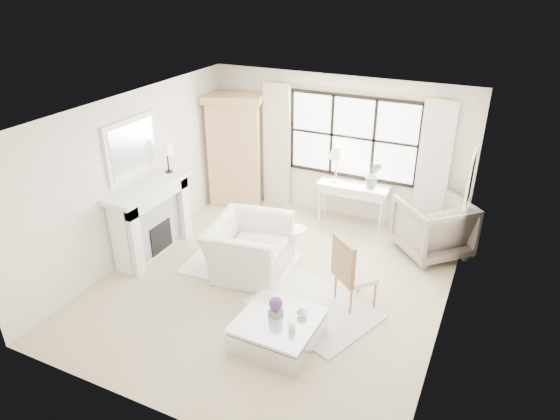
# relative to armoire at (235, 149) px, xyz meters

# --- Properties ---
(floor) EXTENTS (5.50, 5.50, 0.00)m
(floor) POSITION_rel_armoire_xyz_m (2.00, -2.38, -1.14)
(floor) COLOR #C2B090
(floor) RESTS_ON ground
(ceiling) EXTENTS (5.50, 5.50, 0.00)m
(ceiling) POSITION_rel_armoire_xyz_m (2.00, -2.38, 1.56)
(ceiling) COLOR white
(ceiling) RESTS_ON ground
(wall_back) EXTENTS (5.00, 0.00, 5.00)m
(wall_back) POSITION_rel_armoire_xyz_m (2.00, 0.37, 0.21)
(wall_back) COLOR silver
(wall_back) RESTS_ON ground
(wall_front) EXTENTS (5.00, 0.00, 5.00)m
(wall_front) POSITION_rel_armoire_xyz_m (2.00, -5.13, 0.21)
(wall_front) COLOR beige
(wall_front) RESTS_ON ground
(wall_left) EXTENTS (0.00, 5.50, 5.50)m
(wall_left) POSITION_rel_armoire_xyz_m (-0.50, -2.38, 0.21)
(wall_left) COLOR silver
(wall_left) RESTS_ON ground
(wall_right) EXTENTS (0.00, 5.50, 5.50)m
(wall_right) POSITION_rel_armoire_xyz_m (4.50, -2.38, 0.21)
(wall_right) COLOR silver
(wall_right) RESTS_ON ground
(window_pane) EXTENTS (2.40, 0.02, 1.50)m
(window_pane) POSITION_rel_armoire_xyz_m (2.30, 0.35, 0.46)
(window_pane) COLOR white
(window_pane) RESTS_ON wall_back
(window_frame) EXTENTS (2.50, 0.04, 1.50)m
(window_frame) POSITION_rel_armoire_xyz_m (2.30, 0.34, 0.46)
(window_frame) COLOR black
(window_frame) RESTS_ON wall_back
(curtain_rod) EXTENTS (3.30, 0.04, 0.04)m
(curtain_rod) POSITION_rel_armoire_xyz_m (2.30, 0.29, 1.33)
(curtain_rod) COLOR #B2803E
(curtain_rod) RESTS_ON wall_back
(curtain_left) EXTENTS (0.55, 0.10, 2.47)m
(curtain_left) POSITION_rel_armoire_xyz_m (0.80, 0.27, 0.10)
(curtain_left) COLOR beige
(curtain_left) RESTS_ON ground
(curtain_right) EXTENTS (0.55, 0.10, 2.47)m
(curtain_right) POSITION_rel_armoire_xyz_m (3.80, 0.27, 0.10)
(curtain_right) COLOR silver
(curtain_right) RESTS_ON ground
(fireplace) EXTENTS (0.58, 1.66, 1.26)m
(fireplace) POSITION_rel_armoire_xyz_m (-0.28, -2.38, -0.49)
(fireplace) COLOR white
(fireplace) RESTS_ON ground
(mirror_frame) EXTENTS (0.05, 1.15, 0.95)m
(mirror_frame) POSITION_rel_armoire_xyz_m (-0.47, -2.38, 0.70)
(mirror_frame) COLOR white
(mirror_frame) RESTS_ON wall_left
(mirror_glass) EXTENTS (0.02, 1.00, 0.80)m
(mirror_glass) POSITION_rel_armoire_xyz_m (-0.44, -2.38, 0.70)
(mirror_glass) COLOR silver
(mirror_glass) RESTS_ON wall_left
(art_frame) EXTENTS (0.04, 0.62, 0.82)m
(art_frame) POSITION_rel_armoire_xyz_m (4.47, -0.68, 0.41)
(art_frame) COLOR white
(art_frame) RESTS_ON wall_right
(art_canvas) EXTENTS (0.01, 0.52, 0.72)m
(art_canvas) POSITION_rel_armoire_xyz_m (4.45, -0.68, 0.41)
(art_canvas) COLOR beige
(art_canvas) RESTS_ON wall_right
(mantel_lamp) EXTENTS (0.22, 0.22, 0.51)m
(mantel_lamp) POSITION_rel_armoire_xyz_m (-0.25, -1.80, 0.51)
(mantel_lamp) COLOR black
(mantel_lamp) RESTS_ON fireplace
(armoire) EXTENTS (1.29, 1.04, 2.24)m
(armoire) POSITION_rel_armoire_xyz_m (0.00, 0.00, 0.00)
(armoire) COLOR tan
(armoire) RESTS_ON floor
(console_table) EXTENTS (1.31, 0.47, 0.80)m
(console_table) POSITION_rel_armoire_xyz_m (2.46, 0.06, -0.74)
(console_table) COLOR white
(console_table) RESTS_ON floor
(console_lamp) EXTENTS (0.28, 0.28, 0.69)m
(console_lamp) POSITION_rel_armoire_xyz_m (2.11, 0.05, 0.22)
(console_lamp) COLOR #B5953F
(console_lamp) RESTS_ON console_table
(orchid_plant) EXTENTS (0.32, 0.28, 0.51)m
(orchid_plant) POSITION_rel_armoire_xyz_m (2.82, 0.04, -0.08)
(orchid_plant) COLOR #556E49
(orchid_plant) RESTS_ON console_table
(side_table) EXTENTS (0.40, 0.40, 0.51)m
(side_table) POSITION_rel_armoire_xyz_m (1.94, -1.47, -0.81)
(side_table) COLOR white
(side_table) RESTS_ON floor
(rug_left) EXTENTS (1.81, 1.36, 0.03)m
(rug_left) POSITION_rel_armoire_xyz_m (1.27, -2.11, -1.12)
(rug_left) COLOR white
(rug_left) RESTS_ON floor
(rug_right) EXTENTS (2.02, 1.78, 0.03)m
(rug_right) POSITION_rel_armoire_xyz_m (2.80, -2.72, -1.12)
(rug_right) COLOR silver
(rug_right) RESTS_ON floor
(club_armchair) EXTENTS (1.31, 1.45, 0.85)m
(club_armchair) POSITION_rel_armoire_xyz_m (1.48, -2.20, -0.72)
(club_armchair) COLOR silver
(club_armchair) RESTS_ON floor
(wingback_chair) EXTENTS (1.50, 1.50, 0.98)m
(wingback_chair) POSITION_rel_armoire_xyz_m (4.01, -0.39, -0.65)
(wingback_chair) COLOR gray
(wingback_chair) RESTS_ON floor
(french_chair) EXTENTS (0.68, 0.68, 1.08)m
(french_chair) POSITION_rel_armoire_xyz_m (3.26, -2.34, -0.83)
(french_chair) COLOR #A07343
(french_chair) RESTS_ON floor
(coffee_table) EXTENTS (1.03, 1.03, 0.38)m
(coffee_table) POSITION_rel_armoire_xyz_m (2.64, -3.56, -0.96)
(coffee_table) COLOR silver
(coffee_table) RESTS_ON floor
(planter_box) EXTENTS (0.16, 0.16, 0.11)m
(planter_box) POSITION_rel_armoire_xyz_m (2.59, -3.51, -0.71)
(planter_box) COLOR slate
(planter_box) RESTS_ON coffee_table
(planter_flowers) EXTENTS (0.18, 0.18, 0.18)m
(planter_flowers) POSITION_rel_armoire_xyz_m (2.59, -3.51, -0.56)
(planter_flowers) COLOR #4E2B6B
(planter_flowers) RESTS_ON planter_box
(pillar_candle) EXTENTS (0.09, 0.09, 0.12)m
(pillar_candle) POSITION_rel_armoire_xyz_m (2.89, -3.69, -0.70)
(pillar_candle) COLOR beige
(pillar_candle) RESTS_ON coffee_table
(coffee_vase) EXTENTS (0.15, 0.15, 0.15)m
(coffee_vase) POSITION_rel_armoire_xyz_m (2.89, -3.38, -0.69)
(coffee_vase) COLOR silver
(coffee_vase) RESTS_ON coffee_table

